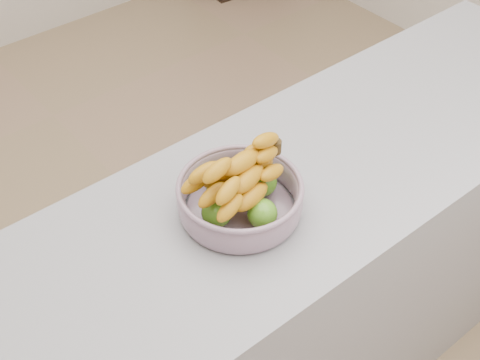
# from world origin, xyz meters

# --- Properties ---
(ground) EXTENTS (4.00, 4.00, 0.00)m
(ground) POSITION_xyz_m (0.00, 0.00, 0.00)
(ground) COLOR #8F7157
(ground) RESTS_ON ground
(counter) EXTENTS (2.00, 0.60, 0.90)m
(counter) POSITION_xyz_m (0.00, -0.55, 0.45)
(counter) COLOR #95979D
(counter) RESTS_ON ground
(fruit_bowl) EXTENTS (0.29, 0.29, 0.17)m
(fruit_bowl) POSITION_xyz_m (-0.26, -0.55, 0.95)
(fruit_bowl) COLOR #A7B4C9
(fruit_bowl) RESTS_ON counter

